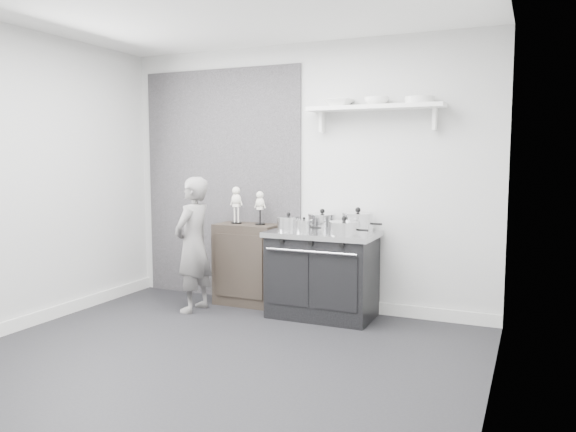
# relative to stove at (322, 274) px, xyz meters

# --- Properties ---
(ground) EXTENTS (4.00, 4.00, 0.00)m
(ground) POSITION_rel_stove_xyz_m (-0.36, -1.48, -0.42)
(ground) COLOR black
(ground) RESTS_ON ground
(room_shell) EXTENTS (4.02, 3.62, 2.71)m
(room_shell) POSITION_rel_stove_xyz_m (-0.45, -1.33, 1.22)
(room_shell) COLOR #B3B3B1
(room_shell) RESTS_ON ground
(wall_shelf) EXTENTS (1.30, 0.26, 0.24)m
(wall_shelf) POSITION_rel_stove_xyz_m (0.44, 0.20, 1.59)
(wall_shelf) COLOR white
(wall_shelf) RESTS_ON room_shell
(stove) EXTENTS (1.05, 0.65, 0.84)m
(stove) POSITION_rel_stove_xyz_m (0.00, 0.00, 0.00)
(stove) COLOR black
(stove) RESTS_ON ground
(side_cabinet) EXTENTS (0.66, 0.38, 0.85)m
(side_cabinet) POSITION_rel_stove_xyz_m (-0.89, 0.13, 0.00)
(side_cabinet) COLOR black
(side_cabinet) RESTS_ON ground
(child) EXTENTS (0.34, 0.50, 1.36)m
(child) POSITION_rel_stove_xyz_m (-1.26, -0.33, 0.26)
(child) COLOR slate
(child) RESTS_ON ground
(pot_front_left) EXTENTS (0.32, 0.23, 0.18)m
(pot_front_left) POSITION_rel_stove_xyz_m (-0.31, -0.12, 0.49)
(pot_front_left) COLOR silver
(pot_front_left) RESTS_ON stove
(pot_back_left) EXTENTS (0.37, 0.28, 0.21)m
(pot_back_left) POSITION_rel_stove_xyz_m (-0.06, 0.15, 0.50)
(pot_back_left) COLOR silver
(pot_back_left) RESTS_ON stove
(pot_back_right) EXTENTS (0.39, 0.30, 0.24)m
(pot_back_right) POSITION_rel_stove_xyz_m (0.32, 0.11, 0.51)
(pot_back_right) COLOR silver
(pot_back_right) RESTS_ON stove
(pot_front_right) EXTENTS (0.37, 0.28, 0.18)m
(pot_front_right) POSITION_rel_stove_xyz_m (0.28, -0.18, 0.48)
(pot_front_right) COLOR silver
(pot_front_right) RESTS_ON stove
(pot_front_center) EXTENTS (0.26, 0.17, 0.15)m
(pot_front_center) POSITION_rel_stove_xyz_m (-0.13, -0.14, 0.48)
(pot_front_center) COLOR silver
(pot_front_center) RESTS_ON stove
(skeleton_full) EXTENTS (0.13, 0.08, 0.45)m
(skeleton_full) POSITION_rel_stove_xyz_m (-1.02, 0.13, 0.66)
(skeleton_full) COLOR beige
(skeleton_full) RESTS_ON side_cabinet
(skeleton_torso) EXTENTS (0.11, 0.07, 0.40)m
(skeleton_torso) POSITION_rel_stove_xyz_m (-0.74, 0.13, 0.63)
(skeleton_torso) COLOR beige
(skeleton_torso) RESTS_ON side_cabinet
(bowl_large) EXTENTS (0.28, 0.28, 0.07)m
(bowl_large) POSITION_rel_stove_xyz_m (0.09, 0.19, 1.65)
(bowl_large) COLOR white
(bowl_large) RESTS_ON wall_shelf
(bowl_small) EXTENTS (0.23, 0.23, 0.07)m
(bowl_small) POSITION_rel_stove_xyz_m (0.46, 0.19, 1.65)
(bowl_small) COLOR white
(bowl_small) RESTS_ON wall_shelf
(plate_stack) EXTENTS (0.27, 0.27, 0.06)m
(plate_stack) POSITION_rel_stove_xyz_m (0.86, 0.19, 1.65)
(plate_stack) COLOR silver
(plate_stack) RESTS_ON wall_shelf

